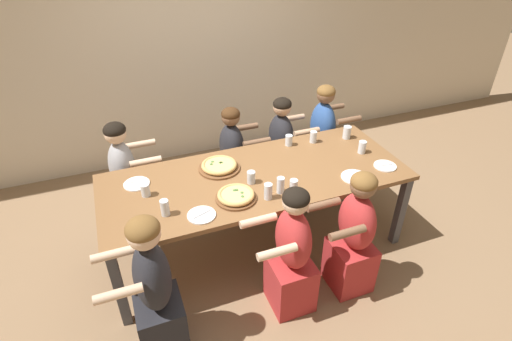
# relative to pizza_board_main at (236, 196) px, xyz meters

# --- Properties ---
(ground_plane) EXTENTS (18.00, 18.00, 0.00)m
(ground_plane) POSITION_rel_pizza_board_main_xyz_m (0.27, 0.25, -0.81)
(ground_plane) COLOR #896B4C
(ground_plane) RESTS_ON ground
(restaurant_back_panel) EXTENTS (10.00, 0.06, 3.20)m
(restaurant_back_panel) POSITION_rel_pizza_board_main_xyz_m (0.27, 2.16, 0.79)
(restaurant_back_panel) COLOR beige
(restaurant_back_panel) RESTS_ON ground
(dining_table) EXTENTS (2.61, 1.03, 0.78)m
(dining_table) POSITION_rel_pizza_board_main_xyz_m (0.27, 0.25, -0.10)
(dining_table) COLOR brown
(dining_table) RESTS_ON ground
(pizza_board_main) EXTENTS (0.32, 0.32, 0.06)m
(pizza_board_main) POSITION_rel_pizza_board_main_xyz_m (0.00, 0.00, 0.00)
(pizza_board_main) COLOR brown
(pizza_board_main) RESTS_ON dining_table
(pizza_board_second) EXTENTS (0.36, 0.36, 0.06)m
(pizza_board_second) POSITION_rel_pizza_board_main_xyz_m (0.00, 0.46, -0.00)
(pizza_board_second) COLOR brown
(pizza_board_second) RESTS_ON dining_table
(empty_plate_a) EXTENTS (0.21, 0.21, 0.02)m
(empty_plate_a) POSITION_rel_pizza_board_main_xyz_m (-0.70, 0.48, -0.02)
(empty_plate_a) COLOR white
(empty_plate_a) RESTS_ON dining_table
(empty_plate_b) EXTENTS (0.20, 0.20, 0.02)m
(empty_plate_b) POSITION_rel_pizza_board_main_xyz_m (1.38, -0.03, -0.02)
(empty_plate_b) COLOR white
(empty_plate_b) RESTS_ON dining_table
(empty_plate_c) EXTENTS (0.21, 0.21, 0.02)m
(empty_plate_c) POSITION_rel_pizza_board_main_xyz_m (-0.31, -0.10, -0.02)
(empty_plate_c) COLOR white
(empty_plate_c) RESTS_ON dining_table
(empty_plate_d) EXTENTS (0.23, 0.23, 0.02)m
(empty_plate_d) POSITION_rel_pizza_board_main_xyz_m (1.03, -0.08, -0.02)
(empty_plate_d) COLOR white
(empty_plate_d) RESTS_ON dining_table
(drinking_glass_a) EXTENTS (0.07, 0.07, 0.10)m
(drinking_glass_a) POSITION_rel_pizza_board_main_xyz_m (0.75, 0.63, 0.02)
(drinking_glass_a) COLOR silver
(drinking_glass_a) RESTS_ON dining_table
(drinking_glass_b) EXTENTS (0.06, 0.06, 0.14)m
(drinking_glass_b) POSITION_rel_pizza_board_main_xyz_m (0.36, -0.05, 0.03)
(drinking_glass_b) COLOR silver
(drinking_glass_b) RESTS_ON dining_table
(drinking_glass_c) EXTENTS (0.07, 0.07, 0.13)m
(drinking_glass_c) POSITION_rel_pizza_board_main_xyz_m (-0.55, 0.01, 0.04)
(drinking_glass_c) COLOR silver
(drinking_glass_c) RESTS_ON dining_table
(drinking_glass_d) EXTENTS (0.07, 0.07, 0.11)m
(drinking_glass_d) POSITION_rel_pizza_board_main_xyz_m (-0.65, 0.30, 0.02)
(drinking_glass_d) COLOR silver
(drinking_glass_d) RESTS_ON dining_table
(drinking_glass_e) EXTENTS (0.07, 0.07, 0.12)m
(drinking_glass_e) POSITION_rel_pizza_board_main_xyz_m (1.32, 0.25, 0.02)
(drinking_glass_e) COLOR silver
(drinking_glass_e) RESTS_ON dining_table
(drinking_glass_f) EXTENTS (0.07, 0.07, 0.13)m
(drinking_glass_f) POSITION_rel_pizza_board_main_xyz_m (0.24, -0.08, 0.03)
(drinking_glass_f) COLOR silver
(drinking_glass_f) RESTS_ON dining_table
(drinking_glass_g) EXTENTS (0.07, 0.07, 0.11)m
(drinking_glass_g) POSITION_rel_pizza_board_main_xyz_m (0.19, 0.16, 0.02)
(drinking_glass_g) COLOR silver
(drinking_glass_g) RESTS_ON dining_table
(drinking_glass_h) EXTENTS (0.07, 0.07, 0.11)m
(drinking_glass_h) POSITION_rel_pizza_board_main_xyz_m (1.00, 0.59, 0.03)
(drinking_glass_h) COLOR silver
(drinking_glass_h) RESTS_ON dining_table
(drinking_glass_i) EXTENTS (0.07, 0.07, 0.11)m
(drinking_glass_i) POSITION_rel_pizza_board_main_xyz_m (0.46, -0.08, 0.02)
(drinking_glass_i) COLOR silver
(drinking_glass_i) RESTS_ON dining_table
(drinking_glass_j) EXTENTS (0.08, 0.08, 0.13)m
(drinking_glass_j) POSITION_rel_pizza_board_main_xyz_m (1.34, 0.55, 0.03)
(drinking_glass_j) COLOR silver
(drinking_glass_j) RESTS_ON dining_table
(diner_far_left) EXTENTS (0.51, 0.40, 1.13)m
(diner_far_left) POSITION_rel_pizza_board_main_xyz_m (-0.78, 0.98, -0.29)
(diner_far_left) COLOR #99999E
(diner_far_left) RESTS_ON ground
(diner_near_midright) EXTENTS (0.51, 0.40, 1.12)m
(diner_near_midright) POSITION_rel_pizza_board_main_xyz_m (0.81, -0.48, -0.30)
(diner_near_midright) COLOR #B22D2D
(diner_near_midright) RESTS_ON ground
(diner_near_left) EXTENTS (0.51, 0.40, 1.18)m
(diner_near_left) POSITION_rel_pizza_board_main_xyz_m (-0.74, -0.48, -0.26)
(diner_near_left) COLOR #232328
(diner_near_left) RESTS_ON ground
(diner_near_center) EXTENTS (0.51, 0.40, 1.12)m
(diner_near_center) POSITION_rel_pizza_board_main_xyz_m (0.27, -0.48, -0.30)
(diner_near_center) COLOR #B22D2D
(diner_near_center) RESTS_ON ground
(diner_far_right) EXTENTS (0.51, 0.40, 1.17)m
(diner_far_right) POSITION_rel_pizza_board_main_xyz_m (1.33, 0.98, -0.27)
(diner_far_right) COLOR #2D5193
(diner_far_right) RESTS_ON ground
(diner_far_center) EXTENTS (0.51, 0.40, 1.09)m
(diner_far_center) POSITION_rel_pizza_board_main_xyz_m (0.29, 0.98, -0.31)
(diner_far_center) COLOR #232328
(diner_far_center) RESTS_ON ground
(diner_far_midright) EXTENTS (0.51, 0.40, 1.11)m
(diner_far_midright) POSITION_rel_pizza_board_main_xyz_m (0.84, 0.98, -0.30)
(diner_far_midright) COLOR #232328
(diner_far_midright) RESTS_ON ground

